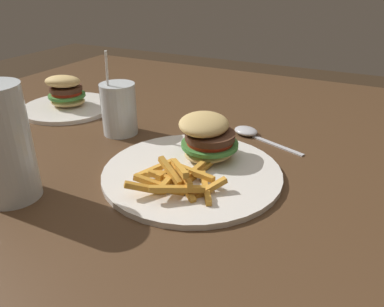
{
  "coord_description": "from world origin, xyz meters",
  "views": [
    {
      "loc": [
        -0.57,
        -0.41,
        1.07
      ],
      "look_at": [
        -0.06,
        -0.15,
        0.78
      ],
      "focal_mm": 35.0,
      "sensor_mm": 36.0,
      "label": 1
    }
  ],
  "objects_px": {
    "spoon": "(249,132)",
    "meal_plate_near": "(197,159)",
    "beer_glass": "(3,146)",
    "juice_glass": "(119,111)",
    "meal_plate_far": "(67,99)"
  },
  "relations": [
    {
      "from": "meal_plate_near",
      "to": "spoon",
      "type": "distance_m",
      "value": 0.2
    },
    {
      "from": "spoon",
      "to": "meal_plate_far",
      "type": "relative_size",
      "value": 0.74
    },
    {
      "from": "juice_glass",
      "to": "meal_plate_far",
      "type": "distance_m",
      "value": 0.22
    },
    {
      "from": "meal_plate_near",
      "to": "juice_glass",
      "type": "bearing_deg",
      "value": 71.1
    },
    {
      "from": "juice_glass",
      "to": "spoon",
      "type": "height_order",
      "value": "juice_glass"
    },
    {
      "from": "meal_plate_near",
      "to": "beer_glass",
      "type": "height_order",
      "value": "beer_glass"
    },
    {
      "from": "meal_plate_near",
      "to": "beer_glass",
      "type": "relative_size",
      "value": 1.72
    },
    {
      "from": "juice_glass",
      "to": "spoon",
      "type": "bearing_deg",
      "value": -65.7
    },
    {
      "from": "meal_plate_near",
      "to": "juice_glass",
      "type": "distance_m",
      "value": 0.24
    },
    {
      "from": "spoon",
      "to": "meal_plate_near",
      "type": "bearing_deg",
      "value": 102.48
    },
    {
      "from": "spoon",
      "to": "juice_glass",
      "type": "bearing_deg",
      "value": 45.4
    },
    {
      "from": "meal_plate_near",
      "to": "beer_glass",
      "type": "xyz_separation_m",
      "value": [
        -0.21,
        0.22,
        0.07
      ]
    },
    {
      "from": "beer_glass",
      "to": "juice_glass",
      "type": "distance_m",
      "value": 0.29
    },
    {
      "from": "juice_glass",
      "to": "beer_glass",
      "type": "bearing_deg",
      "value": -179.25
    },
    {
      "from": "meal_plate_near",
      "to": "juice_glass",
      "type": "xyz_separation_m",
      "value": [
        0.08,
        0.23,
        0.03
      ]
    }
  ]
}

